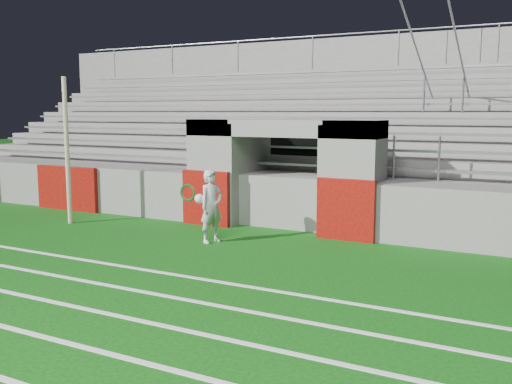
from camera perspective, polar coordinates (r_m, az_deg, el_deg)
The scene contains 5 objects.
ground at distance 10.85m, azimuth -5.44°, elevation -6.87°, with size 90.00×90.00×0.00m, color #0C490C.
field_post at distance 14.91m, azimuth -18.37°, elevation 3.91°, with size 0.11×0.11×3.63m, color #BBA98B.
stadium_structure at distance 17.73m, azimuth 8.83°, elevation 3.76°, with size 26.00×8.48×5.42m.
goalkeeper_with_ball at distance 12.19m, azimuth -4.49°, elevation -1.42°, with size 0.56×0.66×1.57m.
hose_coil at distance 14.33m, azimuth -6.73°, elevation -0.04°, with size 0.50×0.14×0.50m.
Camera 1 is at (5.79, -8.74, 2.78)m, focal length 40.00 mm.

